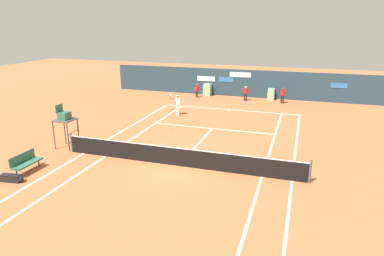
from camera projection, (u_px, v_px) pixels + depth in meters
ground_plane at (182, 161)px, 17.22m from camera, size 80.00×80.00×0.01m
tennis_net at (178, 156)px, 16.55m from camera, size 12.10×0.10×1.07m
sponsor_back_wall at (242, 84)px, 31.78m from camera, size 25.00×1.02×2.47m
umpire_chair at (64, 119)px, 18.70m from camera, size 1.00×1.00×2.41m
player_bench at (25, 161)px, 15.92m from camera, size 0.54×1.52×0.88m
equipment_bag at (13, 178)px, 15.00m from camera, size 1.06×0.41×0.32m
player_on_baseline at (177, 103)px, 25.52m from camera, size 0.77×0.62×1.76m
ball_kid_left_post at (197, 90)px, 31.48m from camera, size 0.42×0.18×1.26m
ball_kid_centre_post at (283, 94)px, 29.22m from camera, size 0.45×0.22×1.35m
ball_kid_right_post at (246, 92)px, 30.16m from camera, size 0.43×0.19×1.29m
tennis_ball_near_service_line at (175, 135)px, 21.16m from camera, size 0.07×0.07×0.07m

